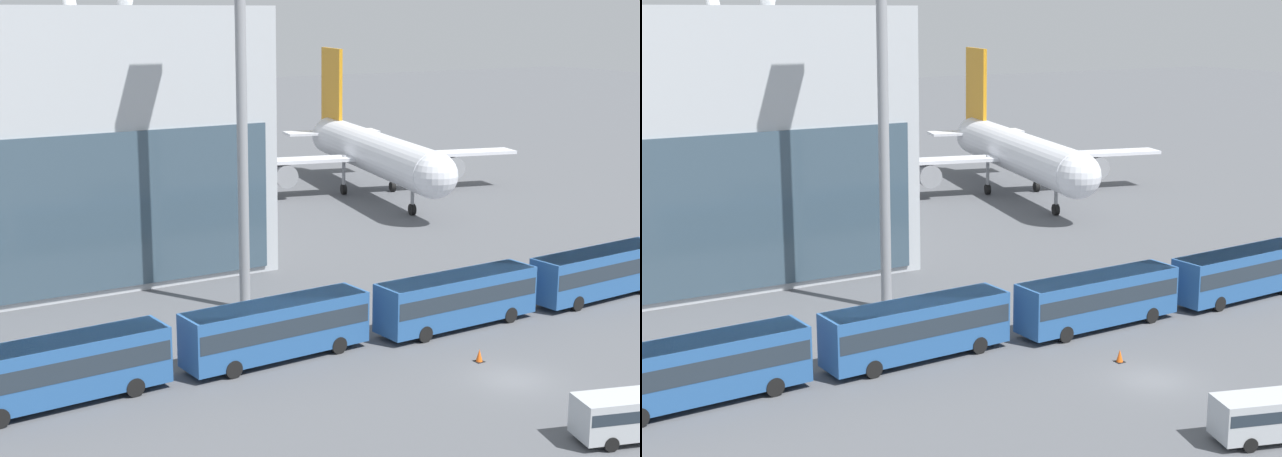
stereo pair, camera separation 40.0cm
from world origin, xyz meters
TOP-DOWN VIEW (x-y plane):
  - ground_plane at (0.00, 0.00)m, footprint 440.00×440.00m
  - airliner_at_gate_far at (24.22, 49.08)m, footprint 33.71×35.98m
  - shuttle_bus_0 at (-21.61, 9.31)m, footprint 11.26×3.11m
  - shuttle_bus_1 at (-9.26, 9.33)m, footprint 11.25×3.04m
  - shuttle_bus_2 at (3.09, 8.57)m, footprint 11.21×2.86m
  - shuttle_bus_3 at (15.44, 8.43)m, footprint 11.27×3.14m
  - service_van_foreground at (-0.50, -8.45)m, footprint 5.78×3.57m
  - floodlight_mast at (-6.35, 18.92)m, footprint 2.34×2.34m
  - lane_stripe_2 at (-9.59, 11.06)m, footprint 9.51×2.37m
  - traffic_cone_1 at (0.25, 3.07)m, footprint 0.52×0.52m

SIDE VIEW (x-z plane):
  - ground_plane at x=0.00m, z-range 0.00..0.00m
  - lane_stripe_2 at x=-9.59m, z-range 0.00..0.01m
  - traffic_cone_1 at x=0.25m, z-range -0.01..0.72m
  - service_van_foreground at x=-0.50m, z-range 0.20..2.38m
  - shuttle_bus_0 at x=-21.61m, z-range 0.29..3.64m
  - shuttle_bus_1 at x=-9.26m, z-range 0.29..3.64m
  - shuttle_bus_2 at x=3.09m, z-range 0.29..3.64m
  - shuttle_bus_3 at x=15.44m, z-range 0.29..3.64m
  - airliner_at_gate_far at x=24.22m, z-range -2.80..12.22m
  - floodlight_mast at x=-6.35m, z-range 2.41..29.04m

